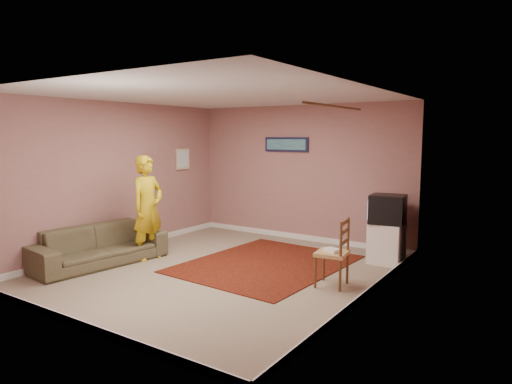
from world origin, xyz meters
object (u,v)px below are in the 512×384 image
Objects in this scene: sofa at (99,245)px; tv_cabinet at (387,243)px; crt_tv at (387,209)px; chair_b at (332,245)px; person at (148,208)px; chair_a at (390,222)px.

tv_cabinet is at bearing -47.82° from sofa.
crt_tv is 0.28× the size of sofa.
chair_b is 3.12m from person.
chair_b is at bearing -106.28° from crt_tv.
chair_b is (-0.27, -1.51, 0.24)m from tv_cabinet.
chair_a is 4.74m from sofa.
chair_b is at bearing -100.03° from tv_cabinet.
chair_b is 3.65m from sofa.
tv_cabinet is at bearing -78.77° from chair_a.
chair_a is 0.31× the size of person.
person is at bearing -156.71° from crt_tv.
chair_b is 0.29× the size of person.
crt_tv is at bearing -79.50° from chair_a.
chair_b reaches higher than tv_cabinet.
chair_a is 4.01m from person.
chair_a is 1.06× the size of chair_b.
person is (-3.26, -2.32, 0.26)m from chair_a.
crt_tv is (-0.01, -0.00, 0.55)m from tv_cabinet.
person is at bearing -145.25° from chair_a.
person is (-3.35, -1.91, 0.53)m from tv_cabinet.
tv_cabinet is at bearing -61.81° from person.
sofa is 0.95m from person.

